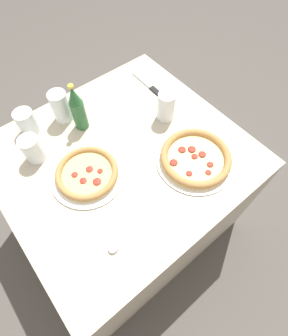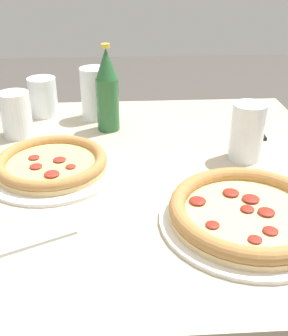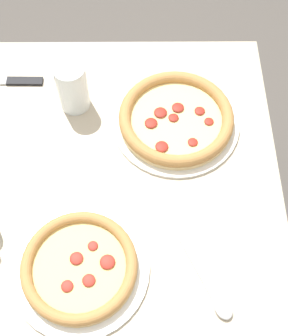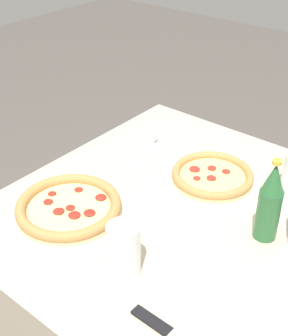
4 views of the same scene
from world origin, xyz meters
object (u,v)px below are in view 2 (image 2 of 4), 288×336
object	(u,v)px
glass_mango_juice	(16,117)
knife	(251,124)
glass_cola	(247,134)
beer_bottle	(107,91)
spoon	(0,251)
pizza_pepperoni	(52,164)
pizza_veggie	(248,213)
glass_water	(95,96)
glass_lemonade	(43,99)

from	to	relation	value
glass_mango_juice	knife	bearing A→B (deg)	3.15
glass_cola	beer_bottle	size ratio (longest dim) A/B	0.59
glass_mango_juice	spoon	distance (m)	0.49
beer_bottle	pizza_pepperoni	bearing A→B (deg)	-117.42
glass_mango_juice	pizza_veggie	bearing A→B (deg)	-40.63
glass_water	glass_mango_juice	xyz separation A→B (m)	(-0.20, -0.12, -0.01)
pizza_veggie	glass_mango_juice	xyz separation A→B (m)	(-0.49, 0.42, 0.03)
glass_mango_juice	knife	size ratio (longest dim) A/B	0.49
glass_lemonade	glass_cola	distance (m)	0.60
pizza_pepperoni	glass_mango_juice	distance (m)	0.24
glass_water	beer_bottle	distance (m)	0.11
pizza_pepperoni	beer_bottle	world-z (taller)	beer_bottle
glass_water	glass_lemonade	world-z (taller)	glass_water
spoon	pizza_pepperoni	bearing A→B (deg)	80.09
glass_mango_juice	spoon	size ratio (longest dim) A/B	0.63
knife	spoon	world-z (taller)	spoon
pizza_pepperoni	glass_cola	distance (m)	0.45
pizza_pepperoni	spoon	bearing A→B (deg)	-99.91
spoon	glass_cola	bearing A→B (deg)	32.89
glass_cola	beer_bottle	distance (m)	0.38
glass_water	knife	xyz separation A→B (m)	(0.43, -0.08, -0.06)
spoon	beer_bottle	bearing A→B (deg)	71.60
pizza_pepperoni	knife	world-z (taller)	pizza_pepperoni
glass_mango_juice	knife	distance (m)	0.63
pizza_veggie	pizza_pepperoni	distance (m)	0.43
glass_water	spoon	xyz separation A→B (m)	(-0.13, -0.60, -0.06)
pizza_veggie	knife	bearing A→B (deg)	73.10
glass_lemonade	pizza_pepperoni	bearing A→B (deg)	-79.15
beer_bottle	glass_cola	bearing A→B (deg)	-31.21
glass_lemonade	beer_bottle	world-z (taller)	beer_bottle
glass_mango_juice	spoon	bearing A→B (deg)	-82.21
beer_bottle	spoon	xyz separation A→B (m)	(-0.17, -0.51, -0.10)
pizza_veggie	knife	world-z (taller)	pizza_veggie
spoon	pizza_veggie	bearing A→B (deg)	8.13
glass_water	knife	world-z (taller)	glass_water
glass_cola	glass_mango_juice	size ratio (longest dim) A/B	1.14
glass_cola	knife	bearing A→B (deg)	69.68
glass_lemonade	glass_mango_juice	xyz separation A→B (m)	(-0.05, -0.15, 0.00)
glass_lemonade	glass_water	bearing A→B (deg)	-11.26
pizza_veggie	knife	xyz separation A→B (m)	(0.14, 0.46, -0.02)
glass_lemonade	glass_cola	world-z (taller)	glass_cola
beer_bottle	glass_water	bearing A→B (deg)	113.62
pizza_pepperoni	glass_mango_juice	world-z (taller)	glass_mango_juice
pizza_pepperoni	spoon	distance (m)	0.28
glass_mango_juice	beer_bottle	distance (m)	0.24
glass_water	spoon	world-z (taller)	glass_water
pizza_pepperoni	knife	bearing A→B (deg)	25.02
knife	glass_cola	bearing A→B (deg)	-110.32
glass_cola	spoon	size ratio (longest dim) A/B	0.72
pizza_veggie	spoon	xyz separation A→B (m)	(-0.43, -0.06, -0.02)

